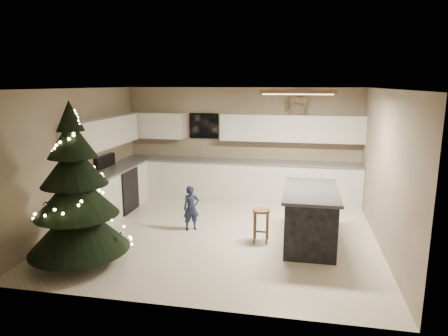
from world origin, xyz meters
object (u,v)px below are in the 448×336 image
Objects in this scene: island at (310,217)px; rocking_horse at (298,102)px; toddler at (191,208)px; christmas_tree at (76,199)px; bar_stool at (261,218)px.

island is 3.09m from rocking_horse.
island is 2.17m from toddler.
rocking_horse reaches higher than christmas_tree.
rocking_horse is at bearing 96.61° from island.
toddler is 1.24× the size of rocking_horse.
toddler is at bearing 151.90° from rocking_horse.
rocking_horse is (0.53, 2.57, 1.85)m from bar_stool.
rocking_horse is (-0.29, 2.49, 1.81)m from island.
toddler reaches higher than bar_stool.
rocking_horse is (3.14, 3.92, 1.28)m from christmas_tree.
christmas_tree is at bearing -160.19° from toddler.
island reaches higher than toddler.
christmas_tree is 2.20m from toddler.
christmas_tree is (-2.62, -1.36, 0.58)m from bar_stool.
toddler is at bearing 52.72° from christmas_tree.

